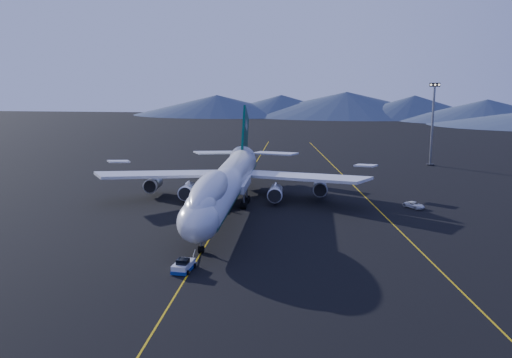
# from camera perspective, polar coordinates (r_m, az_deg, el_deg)

# --- Properties ---
(ground) EXTENTS (500.00, 500.00, 0.00)m
(ground) POSITION_cam_1_polar(r_m,az_deg,el_deg) (115.96, -2.97, -3.23)
(ground) COLOR black
(ground) RESTS_ON ground
(taxiway_line_main) EXTENTS (0.25, 220.00, 0.01)m
(taxiway_line_main) POSITION_cam_1_polar(r_m,az_deg,el_deg) (115.96, -2.97, -3.22)
(taxiway_line_main) COLOR gold
(taxiway_line_main) RESTS_ON ground
(taxiway_line_side) EXTENTS (28.08, 198.09, 0.01)m
(taxiway_line_side) POSITION_cam_1_polar(r_m,az_deg,el_deg) (125.05, 11.47, -2.37)
(taxiway_line_side) COLOR gold
(taxiway_line_side) RESTS_ON ground
(boeing_747) EXTENTS (59.62, 72.43, 19.37)m
(boeing_747) POSITION_cam_1_polar(r_m,az_deg,el_deg) (114.69, -3.00, -0.41)
(boeing_747) COLOR silver
(boeing_747) RESTS_ON ground
(pushback_tug) EXTENTS (3.07, 4.79, 1.98)m
(pushback_tug) POSITION_cam_1_polar(r_m,az_deg,el_deg) (83.28, -7.27, -8.69)
(pushback_tug) COLOR silver
(pushback_tug) RESTS_ON ground
(service_van) EXTENTS (4.56, 4.99, 1.29)m
(service_van) POSITION_cam_1_polar(r_m,az_deg,el_deg) (122.64, 15.55, -2.52)
(service_van) COLOR silver
(service_van) RESTS_ON ground
(floodlight_mast) EXTENTS (3.00, 2.25, 24.24)m
(floodlight_mast) POSITION_cam_1_polar(r_m,az_deg,el_deg) (175.83, 17.23, 5.28)
(floodlight_mast) COLOR black
(floodlight_mast) RESTS_ON ground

